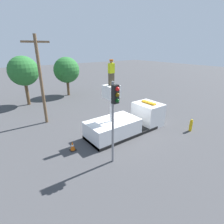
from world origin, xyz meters
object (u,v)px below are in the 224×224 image
fire_hydrant (191,125)px  tree_left_bg (67,70)px  worker (111,73)px  tree_right_bg (23,71)px  utility_pole (41,78)px  traffic_light_pole (114,108)px  bucket_truck (127,123)px  traffic_cone_rear (73,146)px

fire_hydrant → tree_left_bg: size_ratio=0.20×
worker → tree_left_bg: 14.23m
tree_right_bg → utility_pole: bearing=-89.8°
traffic_light_pole → bucket_truck: bearing=38.1°
utility_pole → tree_left_bg: bearing=54.3°
tree_right_bg → traffic_light_pole: bearing=-84.9°
traffic_cone_rear → tree_left_bg: 15.30m
worker → fire_hydrant: bearing=-27.5°
worker → tree_right_bg: bearing=103.9°
bucket_truck → traffic_light_pole: traffic_light_pole is taller
traffic_light_pole → fire_hydrant: 8.28m
worker → fire_hydrant: size_ratio=1.66×
tree_left_bg → utility_pole: (-5.70, -7.93, 0.56)m
traffic_cone_rear → tree_right_bg: (0.08, 12.51, 3.68)m
tree_left_bg → tree_right_bg: bearing=-167.6°
traffic_cone_rear → utility_pole: (0.10, 5.85, 3.80)m
tree_left_bg → traffic_cone_rear: bearing=-112.9°
utility_pole → bucket_truck: bearing=-51.9°
utility_pole → tree_right_bg: bearing=90.2°
worker → traffic_light_pole: bearing=-123.7°
worker → fire_hydrant: (5.95, -3.10, -4.47)m
bucket_truck → tree_right_bg: bearing=110.5°
traffic_light_pole → traffic_cone_rear: (-1.45, 2.76, -3.19)m
bucket_truck → worker: (-1.60, 0.00, 4.16)m
tree_left_bg → utility_pole: bearing=-125.7°
worker → traffic_light_pole: (-1.75, -2.62, -1.47)m
traffic_cone_rear → tree_left_bg: (5.81, 13.78, 3.24)m
bucket_truck → traffic_light_pole: 5.03m
fire_hydrant → traffic_cone_rear: size_ratio=1.53×
bucket_truck → traffic_light_pole: size_ratio=1.40×
bucket_truck → traffic_cone_rear: 4.82m
utility_pole → traffic_cone_rear: bearing=-91.0°
bucket_truck → worker: worker is taller
bucket_truck → worker: size_ratio=3.98×
worker → utility_pole: utility_pole is taller
worker → fire_hydrant: 8.06m
tree_left_bg → utility_pole: size_ratio=0.70×
traffic_cone_rear → utility_pole: size_ratio=0.09×
worker → traffic_cone_rear: worker is taller
tree_right_bg → utility_pole: 6.67m
bucket_truck → tree_right_bg: (-4.72, 12.65, 3.18)m
tree_left_bg → utility_pole: 9.78m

